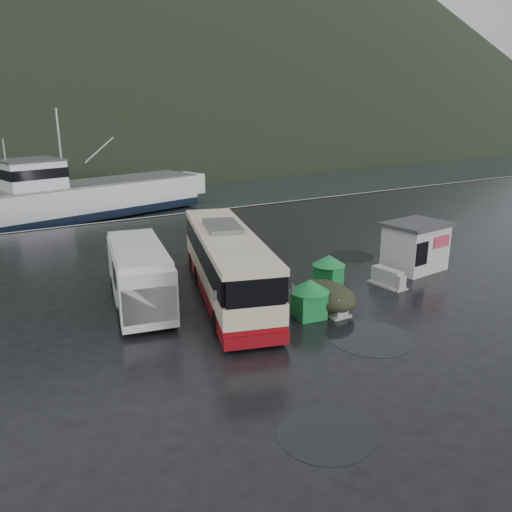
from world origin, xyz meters
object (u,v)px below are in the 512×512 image
dome_tent (325,308)px  waste_bin_left (328,286)px  white_van (141,306)px  jersey_barrier_c (386,285)px  coach_bus (227,296)px  fishing_trawler (95,201)px  ticket_kiosk (413,269)px  jersey_barrier_a (331,312)px  jersey_barrier_b (391,287)px  waste_bin_right (309,317)px

dome_tent → waste_bin_left: bearing=48.8°
white_van → jersey_barrier_c: white_van is taller
coach_bus → fishing_trawler: 27.64m
coach_bus → waste_bin_left: (4.70, -1.35, 0.00)m
coach_bus → jersey_barrier_c: size_ratio=6.69×
fishing_trawler → ticket_kiosk: bearing=-86.7°
white_van → ticket_kiosk: bearing=1.4°
jersey_barrier_a → jersey_barrier_b: size_ratio=1.20×
white_van → dome_tent: (6.57, -4.34, 0.00)m
jersey_barrier_c → fishing_trawler: (-6.30, 30.31, 0.00)m
white_van → waste_bin_right: white_van is taller
white_van → waste_bin_right: (5.43, -4.69, 0.00)m
white_van → jersey_barrier_b: size_ratio=4.52×
waste_bin_right → jersey_barrier_b: waste_bin_right is taller
waste_bin_left → ticket_kiosk: (5.53, -0.26, 0.00)m
jersey_barrier_b → fishing_trawler: fishing_trawler is taller
waste_bin_left → white_van: bearing=165.0°
white_van → jersey_barrier_a: white_van is taller
jersey_barrier_c → white_van: bearing=161.8°
ticket_kiosk → white_van: bearing=164.3°
coach_bus → ticket_kiosk: size_ratio=3.47×
dome_tent → jersey_barrier_b: dome_tent is taller
waste_bin_left → dome_tent: 2.78m
waste_bin_right → jersey_barrier_b: bearing=8.5°
coach_bus → jersey_barrier_b: size_ratio=7.83×
waste_bin_left → jersey_barrier_b: (2.53, -1.62, 0.00)m
white_van → jersey_barrier_c: (10.90, -3.59, 0.00)m
waste_bin_left → ticket_kiosk: size_ratio=0.48×
white_van → dome_tent: bearing=-21.8°
waste_bin_right → dome_tent: 1.20m
jersey_barrier_a → jersey_barrier_b: jersey_barrier_a is taller
waste_bin_left → jersey_barrier_c: size_ratio=0.93×
coach_bus → waste_bin_right: 4.17m
jersey_barrier_b → dome_tent: bearing=-173.9°
fishing_trawler → waste_bin_right: bearing=-102.9°
waste_bin_right → jersey_barrier_b: (5.50, 0.82, 0.00)m
waste_bin_left → dome_tent: (-1.83, -2.09, 0.00)m
jersey_barrier_c → fishing_trawler: bearing=101.7°
waste_bin_right → dome_tent: size_ratio=0.55×
coach_bus → white_van: size_ratio=1.73×
ticket_kiosk → jersey_barrier_c: bearing=-166.0°
jersey_barrier_a → jersey_barrier_b: (4.42, 0.90, 0.00)m
white_van → fishing_trawler: size_ratio=0.27×
dome_tent → jersey_barrier_a: size_ratio=1.72×
jersey_barrier_a → jersey_barrier_c: bearing=15.2°
ticket_kiosk → jersey_barrier_a: (-7.42, -2.27, 0.00)m
jersey_barrier_a → jersey_barrier_b: 4.51m
jersey_barrier_c → fishing_trawler: fishing_trawler is taller
white_van → jersey_barrier_b: 11.60m
fishing_trawler → jersey_barrier_a: bearing=-100.9°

